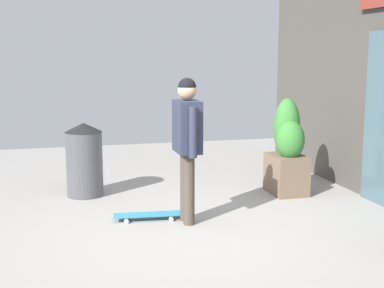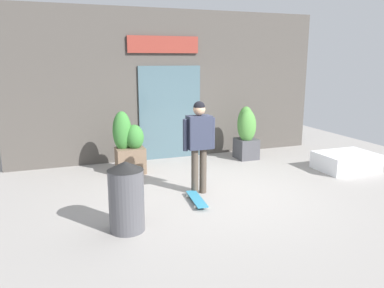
{
  "view_description": "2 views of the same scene",
  "coord_description": "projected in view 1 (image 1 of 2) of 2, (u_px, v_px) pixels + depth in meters",
  "views": [
    {
      "loc": [
        5.45,
        -1.41,
        1.95
      ],
      "look_at": [
        -0.44,
        0.14,
        0.92
      ],
      "focal_mm": 49.13,
      "sensor_mm": 36.0,
      "label": 1
    },
    {
      "loc": [
        -2.74,
        -6.11,
        2.41
      ],
      "look_at": [
        -0.44,
        0.14,
        0.92
      ],
      "focal_mm": 35.37,
      "sensor_mm": 36.0,
      "label": 2
    }
  ],
  "objects": [
    {
      "name": "trash_bin",
      "position": [
        84.0,
        159.0,
        7.3
      ],
      "size": [
        0.51,
        0.51,
        1.03
      ],
      "color": "#4C4C51",
      "rests_on": "ground_plane"
    },
    {
      "name": "ground_plane",
      "position": [
        190.0,
        232.0,
        5.87
      ],
      "size": [
        12.0,
        12.0,
        0.0
      ],
      "primitive_type": "plane",
      "color": "#9E9993"
    },
    {
      "name": "skateboarder",
      "position": [
        187.0,
        135.0,
        6.03
      ],
      "size": [
        0.61,
        0.26,
        1.7
      ],
      "rotation": [
        0.0,
        0.0,
        -1.57
      ],
      "color": "#4C4238",
      "rests_on": "ground_plane"
    },
    {
      "name": "skateboard",
      "position": [
        148.0,
        215.0,
        6.28
      ],
      "size": [
        0.29,
        0.84,
        0.08
      ],
      "rotation": [
        0.0,
        0.0,
        -1.67
      ],
      "color": "teal",
      "rests_on": "ground_plane"
    },
    {
      "name": "planter_box_left",
      "position": [
        287.0,
        150.0,
        7.44
      ],
      "size": [
        0.65,
        0.47,
        1.35
      ],
      "color": "brown",
      "rests_on": "ground_plane"
    }
  ]
}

